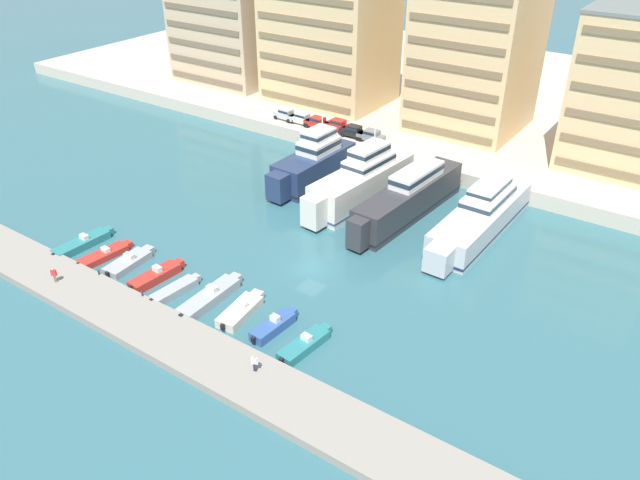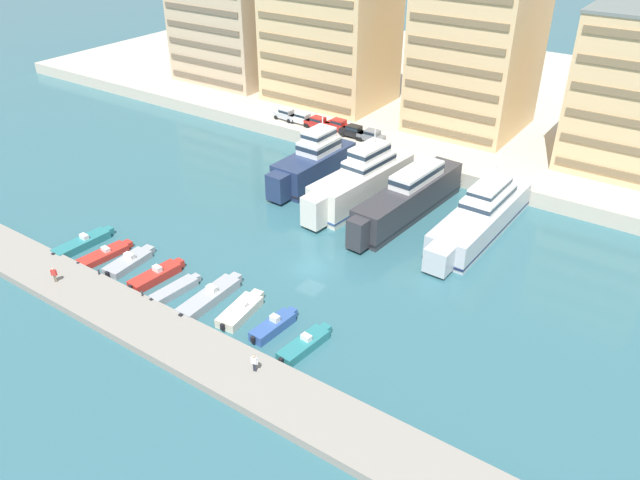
# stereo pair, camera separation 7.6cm
# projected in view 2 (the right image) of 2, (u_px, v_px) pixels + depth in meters

# --- Properties ---
(ground_plane) EXTENTS (400.00, 400.00, 0.00)m
(ground_plane) POSITION_uv_depth(u_px,v_px,m) (311.00, 269.00, 66.66)
(ground_plane) COLOR #336670
(quay_promenade) EXTENTS (180.00, 70.00, 2.08)m
(quay_promenade) POSITION_uv_depth(u_px,v_px,m) (516.00, 103.00, 110.11)
(quay_promenade) COLOR beige
(quay_promenade) RESTS_ON ground
(pier_dock) EXTENTS (120.00, 5.81, 0.80)m
(pier_dock) POSITION_uv_depth(u_px,v_px,m) (198.00, 353.00, 54.50)
(pier_dock) COLOR gray
(pier_dock) RESTS_ON ground
(yacht_navy_far_left) EXTENTS (5.00, 16.29, 8.92)m
(yacht_navy_far_left) POSITION_uv_depth(u_px,v_px,m) (313.00, 164.00, 83.70)
(yacht_navy_far_left) COLOR navy
(yacht_navy_far_left) RESTS_ON ground
(yacht_ivory_left) EXTENTS (6.10, 19.96, 8.97)m
(yacht_ivory_left) POSITION_uv_depth(u_px,v_px,m) (361.00, 182.00, 78.72)
(yacht_ivory_left) COLOR silver
(yacht_ivory_left) RESTS_ON ground
(yacht_charcoal_mid_left) EXTENTS (5.19, 22.24, 7.55)m
(yacht_charcoal_mid_left) POSITION_uv_depth(u_px,v_px,m) (408.00, 198.00, 75.57)
(yacht_charcoal_mid_left) COLOR #333338
(yacht_charcoal_mid_left) RESTS_ON ground
(yacht_silver_center_left) EXTENTS (5.27, 22.49, 7.53)m
(yacht_silver_center_left) POSITION_uv_depth(u_px,v_px,m) (481.00, 216.00, 72.25)
(yacht_silver_center_left) COLOR silver
(yacht_silver_center_left) RESTS_ON ground
(motorboat_teal_far_left) EXTENTS (2.11, 7.73, 1.40)m
(motorboat_teal_far_left) POSITION_uv_depth(u_px,v_px,m) (83.00, 243.00, 70.33)
(motorboat_teal_far_left) COLOR teal
(motorboat_teal_far_left) RESTS_ON ground
(motorboat_red_left) EXTENTS (2.38, 6.67, 1.14)m
(motorboat_red_left) POSITION_uv_depth(u_px,v_px,m) (105.00, 254.00, 68.41)
(motorboat_red_left) COLOR red
(motorboat_red_left) RESTS_ON ground
(motorboat_grey_mid_left) EXTENTS (2.51, 6.56, 1.34)m
(motorboat_grey_mid_left) POSITION_uv_depth(u_px,v_px,m) (129.00, 262.00, 67.06)
(motorboat_grey_mid_left) COLOR #9EA3A8
(motorboat_grey_mid_left) RESTS_ON ground
(motorboat_red_center_left) EXTENTS (2.22, 6.74, 1.48)m
(motorboat_red_center_left) POSITION_uv_depth(u_px,v_px,m) (156.00, 275.00, 64.69)
(motorboat_red_center_left) COLOR red
(motorboat_red_center_left) RESTS_ON ground
(motorboat_grey_center) EXTENTS (1.96, 6.08, 0.85)m
(motorboat_grey_center) POSITION_uv_depth(u_px,v_px,m) (175.00, 290.00, 62.63)
(motorboat_grey_center) COLOR #9EA3A8
(motorboat_grey_center) RESTS_ON ground
(motorboat_grey_center_right) EXTENTS (2.14, 8.48, 1.56)m
(motorboat_grey_center_right) POSITION_uv_depth(u_px,v_px,m) (210.00, 297.00, 61.43)
(motorboat_grey_center_right) COLOR #9EA3A8
(motorboat_grey_center_right) RESTS_ON ground
(motorboat_cream_mid_right) EXTENTS (2.68, 6.43, 1.31)m
(motorboat_cream_mid_right) POSITION_uv_depth(u_px,v_px,m) (241.00, 310.00, 59.59)
(motorboat_cream_mid_right) COLOR beige
(motorboat_cream_mid_right) RESTS_ON ground
(motorboat_blue_right) EXTENTS (1.88, 5.82, 1.54)m
(motorboat_blue_right) POSITION_uv_depth(u_px,v_px,m) (274.00, 326.00, 57.54)
(motorboat_blue_right) COLOR #33569E
(motorboat_blue_right) RESTS_ON ground
(motorboat_teal_far_right) EXTENTS (2.22, 6.43, 1.37)m
(motorboat_teal_far_right) POSITION_uv_depth(u_px,v_px,m) (305.00, 344.00, 55.38)
(motorboat_teal_far_right) COLOR teal
(motorboat_teal_far_right) RESTS_ON ground
(car_silver_far_left) EXTENTS (4.21, 2.15, 1.80)m
(car_silver_far_left) POSITION_uv_depth(u_px,v_px,m) (286.00, 114.00, 99.43)
(car_silver_far_left) COLOR #B7BCC1
(car_silver_far_left) RESTS_ON quay_promenade
(car_white_left) EXTENTS (4.15, 2.03, 1.80)m
(car_white_left) POSITION_uv_depth(u_px,v_px,m) (302.00, 118.00, 97.81)
(car_white_left) COLOR white
(car_white_left) RESTS_ON quay_promenade
(car_red_mid_left) EXTENTS (4.15, 2.03, 1.80)m
(car_red_mid_left) POSITION_uv_depth(u_px,v_px,m) (318.00, 122.00, 96.20)
(car_red_mid_left) COLOR red
(car_red_mid_left) RESTS_ON quay_promenade
(car_red_center_left) EXTENTS (4.14, 2.00, 1.80)m
(car_red_center_left) POSITION_uv_depth(u_px,v_px,m) (338.00, 125.00, 95.27)
(car_red_center_left) COLOR red
(car_red_center_left) RESTS_ON quay_promenade
(car_black_center) EXTENTS (4.10, 1.92, 1.80)m
(car_black_center) POSITION_uv_depth(u_px,v_px,m) (353.00, 131.00, 93.02)
(car_black_center) COLOR black
(car_black_center) RESTS_ON quay_promenade
(car_grey_center_right) EXTENTS (4.13, 1.98, 1.80)m
(car_grey_center_right) POSITION_uv_depth(u_px,v_px,m) (372.00, 135.00, 91.44)
(car_grey_center_right) COLOR slate
(car_grey_center_right) RESTS_ON quay_promenade
(apartment_block_far_left) EXTENTS (19.01, 17.07, 26.78)m
(apartment_block_far_left) POSITION_uv_depth(u_px,v_px,m) (233.00, 9.00, 113.95)
(apartment_block_far_left) COLOR #C6AD89
(apartment_block_far_left) RESTS_ON quay_promenade
(apartment_block_left) EXTENTS (19.98, 15.04, 24.89)m
(apartment_block_left) POSITION_uv_depth(u_px,v_px,m) (330.00, 31.00, 103.04)
(apartment_block_left) COLOR #E0BC84
(apartment_block_left) RESTS_ON quay_promenade
(apartment_block_mid_left) EXTENTS (15.81, 16.81, 27.37)m
(apartment_block_mid_left) POSITION_uv_depth(u_px,v_px,m) (478.00, 43.00, 91.10)
(apartment_block_mid_left) COLOR #E0BC84
(apartment_block_mid_left) RESTS_ON quay_promenade
(apartment_block_center_left) EXTENTS (15.49, 13.87, 22.49)m
(apartment_block_center_left) POSITION_uv_depth(u_px,v_px,m) (640.00, 92.00, 79.17)
(apartment_block_center_left) COLOR #E0BC84
(apartment_block_center_left) RESTS_ON quay_promenade
(pedestrian_near_edge) EXTENTS (0.54, 0.45, 1.68)m
(pedestrian_near_edge) POSITION_uv_depth(u_px,v_px,m) (54.00, 274.00, 62.64)
(pedestrian_near_edge) COLOR #7A6B56
(pedestrian_near_edge) RESTS_ON pier_dock
(pedestrian_mid_deck) EXTENTS (0.64, 0.35, 1.71)m
(pedestrian_mid_deck) POSITION_uv_depth(u_px,v_px,m) (254.00, 362.00, 51.46)
(pedestrian_mid_deck) COLOR #282D3D
(pedestrian_mid_deck) RESTS_ON pier_dock
(bollard_west) EXTENTS (0.20, 0.20, 0.61)m
(bollard_west) POSITION_uv_depth(u_px,v_px,m) (99.00, 272.00, 64.13)
(bollard_west) COLOR #2D2D33
(bollard_west) RESTS_ON pier_dock
(bollard_west_mid) EXTENTS (0.20, 0.20, 0.61)m
(bollard_west_mid) POSITION_uv_depth(u_px,v_px,m) (142.00, 293.00, 60.92)
(bollard_west_mid) COLOR #2D2D33
(bollard_west_mid) RESTS_ON pier_dock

